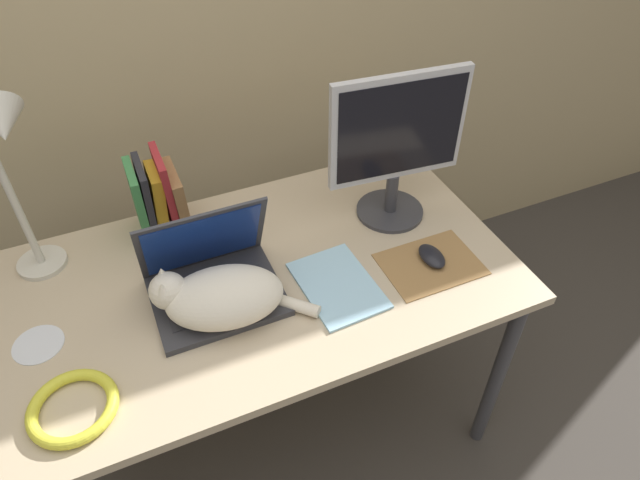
% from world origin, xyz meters
% --- Properties ---
extents(desk, '(1.35, 0.77, 0.75)m').
position_xyz_m(desk, '(0.00, 0.38, 0.67)').
color(desk, tan).
rests_on(desk, ground_plane).
extents(laptop, '(0.32, 0.27, 0.26)m').
position_xyz_m(laptop, '(-0.13, 0.37, 0.80)').
color(laptop, '#2D2D33').
rests_on(laptop, desk).
extents(cat, '(0.39, 0.23, 0.14)m').
position_xyz_m(cat, '(-0.14, 0.29, 0.82)').
color(cat, beige).
rests_on(cat, desk).
extents(external_monitor, '(0.39, 0.20, 0.45)m').
position_xyz_m(external_monitor, '(0.44, 0.48, 0.99)').
color(external_monitor, '#333338').
rests_on(external_monitor, desk).
extents(mousepad, '(0.26, 0.20, 0.00)m').
position_xyz_m(mousepad, '(0.44, 0.23, 0.75)').
color(mousepad, olive).
rests_on(mousepad, desk).
extents(computer_mouse, '(0.06, 0.10, 0.03)m').
position_xyz_m(computer_mouse, '(0.45, 0.25, 0.76)').
color(computer_mouse, black).
rests_on(computer_mouse, mousepad).
extents(book_row, '(0.14, 0.16, 0.25)m').
position_xyz_m(book_row, '(-0.20, 0.67, 0.86)').
color(book_row, '#387A42').
rests_on(book_row, desk).
extents(desk_lamp, '(0.17, 0.17, 0.52)m').
position_xyz_m(desk_lamp, '(-0.50, 0.63, 1.10)').
color(desk_lamp, beige).
rests_on(desk_lamp, desk).
extents(cable_coil, '(0.19, 0.19, 0.03)m').
position_xyz_m(cable_coil, '(-0.51, 0.16, 0.76)').
color(cable_coil, gold).
rests_on(cable_coil, desk).
extents(notepad, '(0.20, 0.27, 0.01)m').
position_xyz_m(notepad, '(0.17, 0.26, 0.75)').
color(notepad, '#99C6E0').
rests_on(notepad, desk).
extents(cd_disc, '(0.12, 0.12, 0.00)m').
position_xyz_m(cd_disc, '(-0.57, 0.37, 0.75)').
color(cd_disc, silver).
rests_on(cd_disc, desk).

